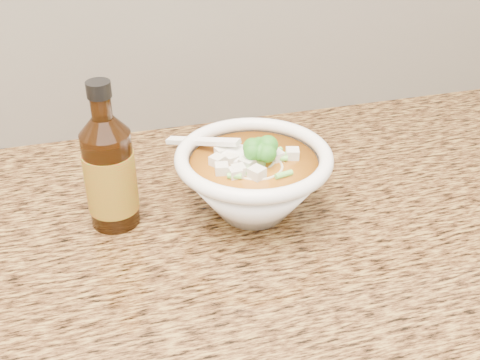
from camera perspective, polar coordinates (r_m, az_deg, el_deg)
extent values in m
cube|color=beige|center=(1.04, -21.53, 15.55)|extent=(4.00, 0.02, 0.50)
cube|color=olive|center=(0.87, -19.06, -7.33)|extent=(4.00, 0.68, 0.04)
cylinder|color=white|center=(0.88, 1.25, -2.71)|extent=(0.09, 0.09, 0.01)
torus|color=white|center=(0.84, 1.32, 2.19)|extent=(0.22, 0.22, 0.02)
torus|color=beige|center=(0.84, 0.89, 1.82)|extent=(0.14, 0.14, 0.00)
torus|color=beige|center=(0.85, 1.91, 1.97)|extent=(0.08, 0.08, 0.00)
torus|color=beige|center=(0.85, 0.55, 1.92)|extent=(0.14, 0.14, 0.00)
torus|color=beige|center=(0.85, 1.19, 1.47)|extent=(0.07, 0.07, 0.00)
torus|color=beige|center=(0.83, 0.49, 0.64)|extent=(0.11, 0.11, 0.00)
torus|color=beige|center=(0.84, 0.61, 0.97)|extent=(0.11, 0.11, 0.00)
torus|color=beige|center=(0.84, 1.70, 0.96)|extent=(0.12, 0.12, 0.00)
torus|color=beige|center=(0.84, 1.40, 0.81)|extent=(0.11, 0.11, 0.00)
torus|color=beige|center=(0.86, 2.09, 1.38)|extent=(0.15, 0.15, 0.00)
cube|color=silver|center=(0.86, -0.74, 2.85)|extent=(0.02, 0.02, 0.02)
cube|color=silver|center=(0.86, 1.57, 2.77)|extent=(0.02, 0.02, 0.02)
cube|color=silver|center=(0.83, 3.70, 1.43)|extent=(0.02, 0.02, 0.02)
cube|color=silver|center=(0.87, -1.09, 3.33)|extent=(0.02, 0.02, 0.02)
cube|color=silver|center=(0.80, 2.02, 0.55)|extent=(0.02, 0.02, 0.02)
cube|color=silver|center=(0.84, 2.94, 2.02)|extent=(0.03, 0.03, 0.02)
cube|color=silver|center=(0.87, 1.00, 3.34)|extent=(0.02, 0.02, 0.02)
cube|color=silver|center=(0.82, 2.97, 1.37)|extent=(0.02, 0.02, 0.02)
cube|color=silver|center=(0.85, 3.95, 2.60)|extent=(0.03, 0.03, 0.02)
cube|color=silver|center=(0.83, 2.34, 1.64)|extent=(0.03, 0.03, 0.02)
ellipsoid|color=#196014|center=(0.82, 1.94, 2.69)|extent=(0.04, 0.04, 0.04)
cylinder|color=#75DB54|center=(0.88, 2.64, 3.42)|extent=(0.02, 0.02, 0.01)
cylinder|color=#75DB54|center=(0.88, -1.79, 3.63)|extent=(0.02, 0.02, 0.01)
cylinder|color=#75DB54|center=(0.85, 4.71, 2.49)|extent=(0.02, 0.02, 0.01)
cylinder|color=#75DB54|center=(0.87, 0.04, 3.39)|extent=(0.02, 0.02, 0.01)
cylinder|color=#75DB54|center=(0.86, 4.59, 2.93)|extent=(0.02, 0.02, 0.01)
cylinder|color=#75DB54|center=(0.83, -1.45, 1.72)|extent=(0.01, 0.02, 0.01)
ellipsoid|color=white|center=(0.85, -0.22, 2.44)|extent=(0.05, 0.05, 0.02)
cube|color=white|center=(0.87, -3.58, 3.69)|extent=(0.10, 0.09, 0.03)
cylinder|color=#351907|center=(0.85, -12.16, 0.09)|extent=(0.08, 0.08, 0.14)
cylinder|color=#351907|center=(0.80, -13.04, 6.72)|extent=(0.03, 0.03, 0.03)
cylinder|color=black|center=(0.78, -13.26, 8.37)|extent=(0.04, 0.04, 0.02)
cylinder|color=red|center=(0.85, -12.14, -0.08)|extent=(0.09, 0.09, 0.09)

